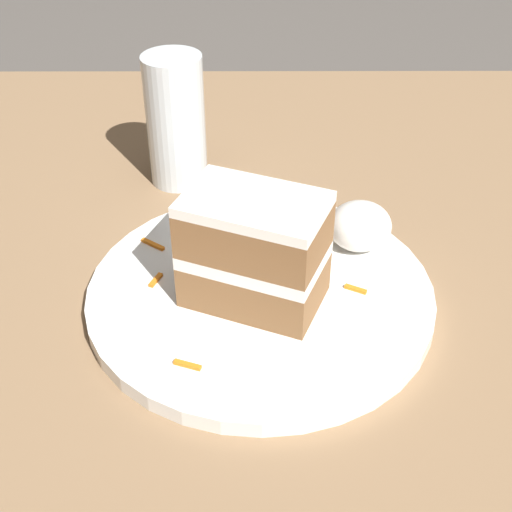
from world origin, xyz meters
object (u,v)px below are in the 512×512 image
object	(u,v)px
orange_garnish	(268,220)
drinking_glass	(173,129)
cake_slice	(254,250)
plate	(256,294)
cream_dollop	(356,226)

from	to	relation	value
orange_garnish	drinking_glass	xyz separation A→B (m)	(0.10, -0.11, 0.04)
cake_slice	plate	bearing A→B (deg)	-167.11
cream_dollop	orange_garnish	bearing A→B (deg)	-26.15
cream_dollop	cake_slice	bearing A→B (deg)	37.75
cream_dollop	orange_garnish	distance (m)	0.09
plate	orange_garnish	distance (m)	0.10
plate	orange_garnish	world-z (taller)	orange_garnish
drinking_glass	plate	bearing A→B (deg)	112.85
drinking_glass	cream_dollop	bearing A→B (deg)	140.51
cake_slice	cream_dollop	distance (m)	0.12
plate	cream_dollop	xyz separation A→B (m)	(-0.09, -0.06, 0.03)
plate	drinking_glass	world-z (taller)	drinking_glass
cream_dollop	drinking_glass	bearing A→B (deg)	-39.49
cake_slice	orange_garnish	distance (m)	0.12
plate	orange_garnish	bearing A→B (deg)	-96.84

